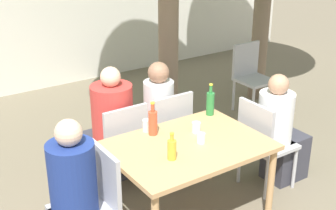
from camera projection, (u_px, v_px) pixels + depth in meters
name	position (u px, v px, depth m)	size (l,w,h in m)	color
dining_table_front	(188.00, 153.00, 3.95)	(1.31, 0.95, 0.74)	tan
patio_chair_0	(93.00, 200.00, 3.54)	(0.44, 0.44, 0.92)	#B2B2B7
patio_chair_1	(263.00, 140.00, 4.46)	(0.44, 0.44, 0.92)	#B2B2B7
patio_chair_2	(121.00, 143.00, 4.40)	(0.44, 0.44, 0.92)	#B2B2B7
patio_chair_3	(167.00, 129.00, 4.67)	(0.44, 0.44, 0.92)	#B2B2B7
patio_chair_4	(251.00, 73.00, 6.26)	(0.44, 0.44, 0.92)	#B2B2B7
person_seated_0	(64.00, 207.00, 3.41)	(0.57, 0.35, 1.23)	#383842
person_seated_1	(280.00, 135.00, 4.59)	(0.57, 0.34, 1.16)	#383842
person_seated_2	(109.00, 130.00, 4.56)	(0.40, 0.60, 1.24)	#383842
person_seated_3	(154.00, 121.00, 4.86)	(0.30, 0.55, 1.19)	#383842
green_bottle_0	(210.00, 103.00, 4.43)	(0.08, 0.08, 0.31)	#287A38
oil_cruet_1	(172.00, 149.00, 3.64)	(0.07, 0.07, 0.23)	gold
soda_bottle_2	(153.00, 122.00, 4.04)	(0.08, 0.08, 0.30)	#DB4C2D
drinking_glass_0	(146.00, 126.00, 4.12)	(0.07, 0.07, 0.11)	silver
drinking_glass_1	(201.00, 138.00, 3.92)	(0.07, 0.07, 0.09)	white
drinking_glass_2	(196.00, 127.00, 4.10)	(0.08, 0.08, 0.09)	silver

